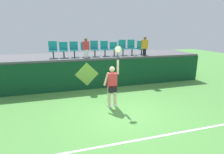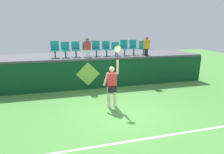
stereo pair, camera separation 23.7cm
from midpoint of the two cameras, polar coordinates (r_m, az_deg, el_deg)
The scene contains 20 objects.
ground_plane at distance 7.09m, azimuth 4.39°, elevation -11.38°, with size 40.00×40.00×0.00m, color #519342.
court_back_wall at distance 9.88m, azimuth -1.79°, elevation 0.96°, with size 12.27×0.20×1.54m, color #0F4223.
spectator_platform at distance 11.13m, azimuth -3.49°, elevation 6.84°, with size 12.27×3.01×0.12m, color #56565B.
court_baseline_stripe at distance 5.65m, azimuth 10.57°, elevation -18.93°, with size 11.04×0.08×0.01m, color white.
tennis_player at distance 7.33m, azimuth 0.89°, elevation -2.37°, with size 0.75×0.27×2.53m.
tennis_ball at distance 7.27m, azimuth 1.39°, elevation -10.39°, with size 0.07×0.07×0.07m, color #D1E533.
water_bottle at distance 10.33m, azimuth 8.40°, elevation 7.09°, with size 0.07×0.07×0.23m, color white.
stadium_chair_0 at distance 10.19m, azimuth -17.07°, elevation 8.60°, with size 0.44×0.42×0.89m.
stadium_chair_1 at distance 10.18m, azimuth -13.97°, elevation 8.67°, with size 0.44×0.42×0.83m.
stadium_chair_2 at distance 10.20m, azimuth -10.80°, elevation 8.91°, with size 0.44×0.42×0.85m.
stadium_chair_3 at distance 10.26m, azimuth -7.42°, elevation 9.01°, with size 0.44×0.42×0.80m.
stadium_chair_4 at distance 10.35m, azimuth -4.40°, elevation 9.24°, with size 0.44×0.42×0.88m.
stadium_chair_5 at distance 10.46m, azimuth -1.18°, elevation 9.28°, with size 0.44×0.42×0.85m.
stadium_chair_6 at distance 10.60m, azimuth 1.80°, elevation 9.20°, with size 0.44×0.42×0.78m.
stadium_chair_7 at distance 10.77m, azimuth 4.60°, elevation 9.55°, with size 0.44×0.42×0.90m.
stadium_chair_8 at distance 10.97m, azimuth 7.45°, elevation 9.55°, with size 0.44×0.42×0.91m.
stadium_chair_9 at distance 11.22m, azimuth 10.46°, elevation 9.26°, with size 0.44×0.42×0.83m.
spectator_0 at distance 10.79m, azimuth 11.55°, elevation 9.67°, with size 0.34×0.20×1.10m.
spectator_1 at distance 9.81m, azimuth -7.10°, elevation 9.28°, with size 0.34×0.20×1.06m.
wall_signage_mount at distance 9.84m, azimuth -6.76°, elevation -3.86°, with size 1.27×0.01×1.49m.
Camera 2 is at (-1.99, -6.05, 3.10)m, focal length 28.78 mm.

